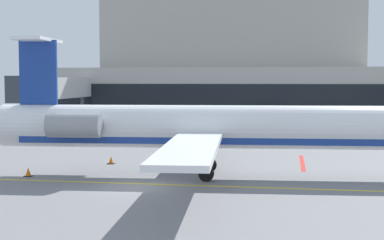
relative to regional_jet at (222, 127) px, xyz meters
The scene contains 8 objects.
ground 6.70m from the regional_jet, 137.01° to the right, with size 120.00×120.00×0.11m.
terminal_building 44.51m from the regional_jet, 90.97° to the left, with size 61.22×15.65×18.40m.
jet_bridge_west 33.68m from the regional_jet, 130.34° to the left, with size 2.40×19.15×6.27m.
regional_jet is the anchor object (origin of this frame).
baggage_tug 22.88m from the regional_jet, 85.74° to the left, with size 2.02×3.21×2.35m.
pushback_tractor 20.03m from the regional_jet, 107.31° to the left, with size 3.50×2.15×2.17m.
safety_cone_alpha 9.58m from the regional_jet, 154.52° to the left, with size 0.47×0.47×0.55m.
safety_cone_bravo 12.14m from the regional_jet, behind, with size 0.47×0.47×0.55m.
Camera 1 is at (8.28, -30.01, 5.89)m, focal length 53.26 mm.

